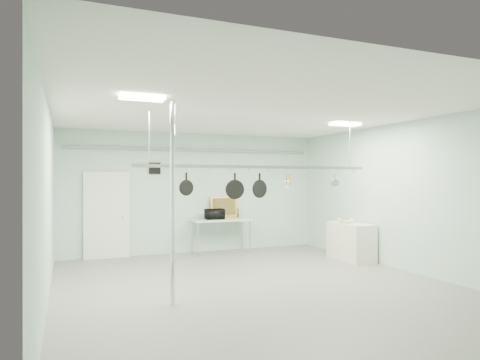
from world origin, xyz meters
name	(u,v)px	position (x,y,z in m)	size (l,w,h in m)	color
floor	(256,286)	(0.00, 0.00, 0.00)	(8.00, 8.00, 0.00)	gray
ceiling	(256,113)	(0.00, 0.00, 3.19)	(7.00, 8.00, 0.02)	silver
back_wall	(195,193)	(0.00, 3.99, 1.60)	(7.00, 0.02, 3.20)	#A1C2B5
right_wall	(404,196)	(3.49, 0.00, 1.60)	(0.02, 8.00, 3.20)	#A1C2B5
door	(107,216)	(-2.30, 3.94, 1.05)	(1.10, 0.10, 2.20)	silver
wall_vent	(155,168)	(-1.10, 3.97, 2.25)	(0.30, 0.04, 0.30)	black
conduit_pipe	(196,150)	(0.00, 3.90, 2.75)	(0.07, 0.07, 6.60)	gray
chrome_pole	(173,203)	(-1.70, -0.60, 1.60)	(0.08, 0.08, 3.20)	silver
prep_table	(221,222)	(0.60, 3.60, 0.83)	(1.60, 0.70, 0.91)	silver
side_cabinet	(351,242)	(3.15, 1.40, 0.45)	(0.60, 1.20, 0.90)	silver
pot_rack	(259,165)	(0.20, 0.30, 2.23)	(4.80, 0.06, 1.00)	#B7B7BC
light_panel_left	(142,98)	(-2.20, -0.80, 3.16)	(0.65, 0.30, 0.05)	white
light_panel_right	(345,124)	(2.40, 0.60, 3.16)	(0.65, 0.30, 0.05)	white
microwave	(215,214)	(0.41, 3.58, 1.04)	(0.49, 0.33, 0.27)	black
coffee_canister	(221,215)	(0.58, 3.54, 1.00)	(0.15, 0.15, 0.19)	silver
painting_large	(224,207)	(0.79, 3.90, 1.20)	(0.78, 0.05, 0.58)	#CE8237
painting_small	(233,213)	(1.07, 3.90, 1.03)	(0.30, 0.04, 0.25)	#332512
fruit_bowl	(345,221)	(3.07, 1.51, 0.95)	(0.38, 0.38, 0.09)	white
skillet_left	(186,183)	(-1.24, 0.30, 1.89)	(0.28, 0.06, 0.39)	black
skillet_mid	(235,186)	(-0.30, 0.30, 1.84)	(0.36, 0.06, 0.49)	black
skillet_right	(260,185)	(0.21, 0.30, 1.85)	(0.35, 0.06, 0.47)	black
whisk	(286,182)	(0.79, 0.30, 1.91)	(0.17, 0.17, 0.36)	#B4B4B9
grater	(288,179)	(0.82, 0.30, 1.98)	(0.09, 0.02, 0.22)	gold
saucepan	(335,180)	(1.92, 0.30, 1.94)	(0.15, 0.10, 0.28)	#B4B4B9
fruit_cluster	(345,219)	(3.07, 1.51, 0.99)	(0.24, 0.24, 0.09)	#A12C0E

